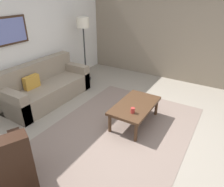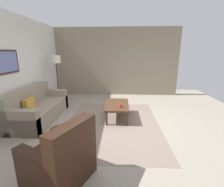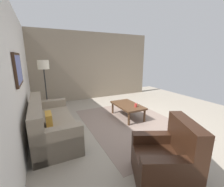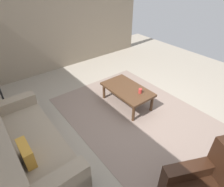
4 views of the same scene
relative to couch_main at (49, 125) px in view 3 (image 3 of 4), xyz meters
The scene contains 10 objects.
ground_plane 2.14m from the couch_main, 95.08° to the right, with size 8.00×8.00×0.00m, color gray.
rear_partition 1.22m from the couch_main, 110.98° to the left, with size 6.00×0.12×2.80m, color silver.
stone_feature_panel 3.68m from the couch_main, 36.89° to the right, with size 0.12×5.20×2.80m, color gray.
area_rug 2.14m from the couch_main, 95.08° to the right, with size 3.21×2.39×0.01m, color gray.
couch_main is the anchor object (origin of this frame).
armchair_leather 2.57m from the couch_main, 144.88° to the right, with size 1.06×1.06×0.95m.
coffee_table 2.23m from the couch_main, 84.80° to the right, with size 1.10×0.64×0.41m.
cup 2.32m from the couch_main, 92.21° to the right, with size 0.07×0.07×0.10m, color #B2332D.
lamp_standing 1.84m from the couch_main, ahead, with size 0.32×0.32×1.71m.
framed_artwork 1.40m from the couch_main, 130.51° to the left, with size 0.85×0.04×0.56m.
Camera 3 is at (-3.25, 2.20, 1.81)m, focal length 24.00 mm.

